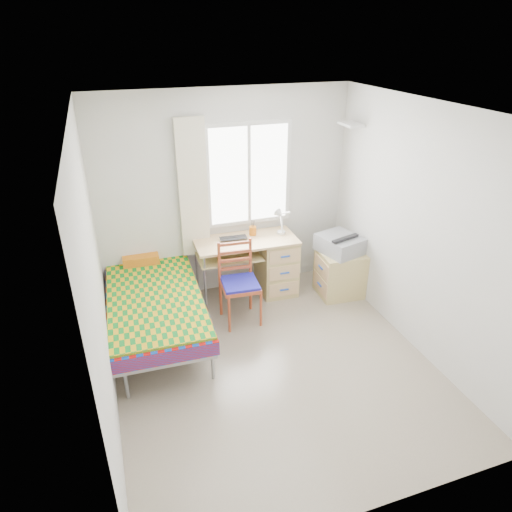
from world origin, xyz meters
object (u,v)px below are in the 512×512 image
Objects in this scene: printer at (340,244)px; bed at (153,294)px; cabinet at (340,273)px; desk at (271,262)px; chair at (239,278)px.

bed is at bearing 165.36° from printer.
bed is 3.70× the size of cabinet.
desk is at bearing 142.47° from printer.
bed reaches higher than cabinet.
printer is (2.39, 0.04, 0.26)m from bed.
desk is at bearing 15.24° from bed.
bed is 2.42m from cabinet.
desk is 0.77m from chair.
bed is 3.57× the size of printer.
cabinet is at bearing 9.40° from chair.
bed is at bearing 177.71° from chair.
desk is at bearing 44.05° from chair.
printer is at bearing 10.96° from chair.
bed is at bearing -176.13° from cabinet.
printer is at bearing 3.18° from bed.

